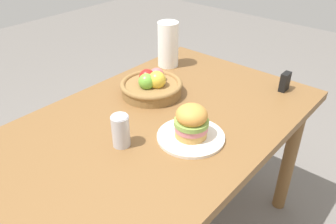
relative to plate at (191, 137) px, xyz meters
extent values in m
cube|color=brown|center=(0.02, 0.18, -0.03)|extent=(1.40, 0.90, 0.04)
cylinder|color=brown|center=(0.64, -0.19, -0.40)|extent=(0.07, 0.07, 0.71)
cylinder|color=brown|center=(0.64, 0.55, -0.40)|extent=(0.07, 0.07, 0.71)
cylinder|color=silver|center=(0.00, 0.00, 0.00)|extent=(0.26, 0.26, 0.01)
cylinder|color=tan|center=(0.00, 0.00, 0.02)|extent=(0.12, 0.12, 0.03)
cylinder|color=#C67075|center=(0.00, 0.00, 0.05)|extent=(0.13, 0.13, 0.02)
cylinder|color=#84A84C|center=(0.00, 0.00, 0.07)|extent=(0.13, 0.13, 0.02)
ellipsoid|color=gold|center=(0.00, 0.00, 0.10)|extent=(0.12, 0.12, 0.08)
cylinder|color=silver|center=(-0.20, 0.17, 0.05)|extent=(0.07, 0.07, 0.12)
cylinder|color=silver|center=(-0.20, 0.17, 0.12)|extent=(0.06, 0.06, 0.00)
cylinder|color=olive|center=(0.16, 0.35, 0.02)|extent=(0.28, 0.28, 0.05)
torus|color=olive|center=(0.16, 0.35, 0.04)|extent=(0.29, 0.29, 0.02)
sphere|color=#D16066|center=(0.20, 0.36, 0.07)|extent=(0.07, 0.07, 0.07)
sphere|color=red|center=(0.16, 0.38, 0.07)|extent=(0.07, 0.07, 0.07)
sphere|color=#6BAD38|center=(0.13, 0.35, 0.07)|extent=(0.07, 0.07, 0.07)
sphere|color=gold|center=(0.17, 0.32, 0.07)|extent=(0.08, 0.08, 0.08)
cylinder|color=white|center=(0.46, 0.51, 0.11)|extent=(0.11, 0.11, 0.24)
cube|color=black|center=(0.60, -0.10, 0.04)|extent=(0.06, 0.03, 0.09)
camera|label=1|loc=(-0.86, -0.62, 0.77)|focal=36.44mm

